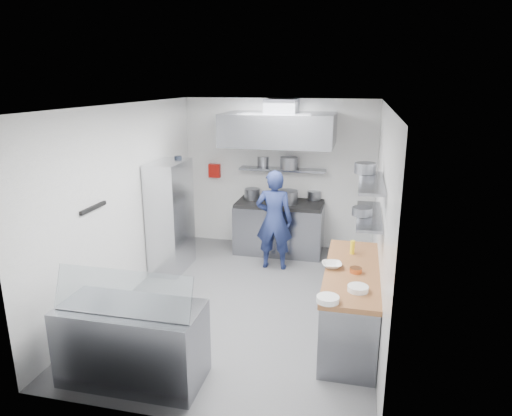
% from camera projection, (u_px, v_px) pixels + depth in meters
% --- Properties ---
extents(floor, '(5.00, 5.00, 0.00)m').
position_uv_depth(floor, '(247.00, 301.00, 6.66)').
color(floor, '#4F4F51').
rests_on(floor, ground).
extents(ceiling, '(5.00, 5.00, 0.00)m').
position_uv_depth(ceiling, '(246.00, 105.00, 5.90)').
color(ceiling, silver).
rests_on(ceiling, wall_back).
extents(wall_back, '(3.60, 2.80, 0.02)m').
position_uv_depth(wall_back, '(279.00, 174.00, 8.63)').
color(wall_back, white).
rests_on(wall_back, floor).
extents(wall_front, '(3.60, 2.80, 0.02)m').
position_uv_depth(wall_front, '(176.00, 286.00, 3.94)').
color(wall_front, white).
rests_on(wall_front, floor).
extents(wall_left, '(2.80, 5.00, 0.02)m').
position_uv_depth(wall_left, '(127.00, 201.00, 6.67)').
color(wall_left, white).
rests_on(wall_left, floor).
extents(wall_right, '(2.80, 5.00, 0.02)m').
position_uv_depth(wall_right, '(381.00, 217.00, 5.89)').
color(wall_right, white).
rests_on(wall_right, floor).
extents(gas_range, '(1.60, 0.80, 0.90)m').
position_uv_depth(gas_range, '(279.00, 228.00, 8.49)').
color(gas_range, gray).
rests_on(gas_range, floor).
extents(cooktop, '(1.57, 0.78, 0.06)m').
position_uv_depth(cooktop, '(280.00, 204.00, 8.36)').
color(cooktop, black).
rests_on(cooktop, gas_range).
extents(stock_pot_left, '(0.29, 0.29, 0.20)m').
position_uv_depth(stock_pot_left, '(252.00, 194.00, 8.54)').
color(stock_pot_left, slate).
rests_on(stock_pot_left, cooktop).
extents(stock_pot_mid, '(0.38, 0.38, 0.24)m').
position_uv_depth(stock_pot_mid, '(287.00, 197.00, 8.23)').
color(stock_pot_mid, slate).
rests_on(stock_pot_mid, cooktop).
extents(stock_pot_right, '(0.25, 0.25, 0.16)m').
position_uv_depth(stock_pot_right, '(314.00, 195.00, 8.51)').
color(stock_pot_right, slate).
rests_on(stock_pot_right, cooktop).
extents(over_range_shelf, '(1.60, 0.30, 0.04)m').
position_uv_depth(over_range_shelf, '(282.00, 170.00, 8.42)').
color(over_range_shelf, gray).
rests_on(over_range_shelf, wall_back).
extents(shelf_pot_a, '(0.27, 0.27, 0.18)m').
position_uv_depth(shelf_pot_a, '(264.00, 161.00, 8.71)').
color(shelf_pot_a, slate).
rests_on(shelf_pot_a, over_range_shelf).
extents(shelf_pot_b, '(0.32, 0.32, 0.22)m').
position_uv_depth(shelf_pot_b, '(289.00, 163.00, 8.34)').
color(shelf_pot_b, slate).
rests_on(shelf_pot_b, over_range_shelf).
extents(extractor_hood, '(1.90, 1.15, 0.55)m').
position_uv_depth(extractor_hood, '(279.00, 129.00, 7.82)').
color(extractor_hood, gray).
rests_on(extractor_hood, wall_back).
extents(hood_duct, '(0.55, 0.55, 0.24)m').
position_uv_depth(hood_duct, '(282.00, 106.00, 7.93)').
color(hood_duct, slate).
rests_on(hood_duct, extractor_hood).
extents(red_firebox, '(0.22, 0.10, 0.26)m').
position_uv_depth(red_firebox, '(215.00, 171.00, 8.84)').
color(red_firebox, '#A8120D').
rests_on(red_firebox, wall_back).
extents(chef, '(0.63, 0.43, 1.70)m').
position_uv_depth(chef, '(274.00, 220.00, 7.65)').
color(chef, navy).
rests_on(chef, floor).
extents(wire_rack, '(0.50, 0.90, 1.85)m').
position_uv_depth(wire_rack, '(171.00, 216.00, 7.58)').
color(wire_rack, silver).
rests_on(wire_rack, floor).
extents(rack_bin_a, '(0.16, 0.20, 0.18)m').
position_uv_depth(rack_bin_a, '(175.00, 221.00, 7.77)').
color(rack_bin_a, white).
rests_on(rack_bin_a, wire_rack).
extents(rack_bin_b, '(0.15, 0.19, 0.17)m').
position_uv_depth(rack_bin_b, '(183.00, 187.00, 8.04)').
color(rack_bin_b, yellow).
rests_on(rack_bin_b, wire_rack).
extents(rack_jar, '(0.12, 0.12, 0.18)m').
position_uv_depth(rack_jar, '(178.00, 161.00, 7.63)').
color(rack_jar, black).
rests_on(rack_jar, wire_rack).
extents(knife_strip, '(0.04, 0.55, 0.05)m').
position_uv_depth(knife_strip, '(93.00, 208.00, 5.78)').
color(knife_strip, black).
rests_on(knife_strip, wall_left).
extents(prep_counter_base, '(0.62, 2.00, 0.84)m').
position_uv_depth(prep_counter_base, '(350.00, 305.00, 5.66)').
color(prep_counter_base, gray).
rests_on(prep_counter_base, floor).
extents(prep_counter_top, '(0.65, 2.04, 0.06)m').
position_uv_depth(prep_counter_top, '(352.00, 271.00, 5.54)').
color(prep_counter_top, brown).
rests_on(prep_counter_top, prep_counter_base).
extents(plate_stack_a, '(0.24, 0.24, 0.06)m').
position_uv_depth(plate_stack_a, '(328.00, 299.00, 4.71)').
color(plate_stack_a, white).
rests_on(plate_stack_a, prep_counter_top).
extents(plate_stack_b, '(0.23, 0.23, 0.06)m').
position_uv_depth(plate_stack_b, '(358.00, 289.00, 4.95)').
color(plate_stack_b, white).
rests_on(plate_stack_b, prep_counter_top).
extents(copper_pan, '(0.15, 0.15, 0.06)m').
position_uv_depth(copper_pan, '(356.00, 270.00, 5.43)').
color(copper_pan, '#D7773C').
rests_on(copper_pan, prep_counter_top).
extents(squeeze_bottle, '(0.06, 0.06, 0.18)m').
position_uv_depth(squeeze_bottle, '(352.00, 247.00, 6.00)').
color(squeeze_bottle, yellow).
rests_on(squeeze_bottle, prep_counter_top).
extents(mixing_bowl, '(0.28, 0.28, 0.06)m').
position_uv_depth(mixing_bowl, '(332.00, 265.00, 5.58)').
color(mixing_bowl, white).
rests_on(mixing_bowl, prep_counter_top).
extents(wall_shelf_lower, '(0.30, 1.30, 0.04)m').
position_uv_depth(wall_shelf_lower, '(369.00, 216.00, 5.62)').
color(wall_shelf_lower, gray).
rests_on(wall_shelf_lower, wall_right).
extents(wall_shelf_upper, '(0.30, 1.30, 0.04)m').
position_uv_depth(wall_shelf_upper, '(371.00, 182.00, 5.50)').
color(wall_shelf_upper, gray).
rests_on(wall_shelf_upper, wall_right).
extents(shelf_pot_c, '(0.24, 0.24, 0.10)m').
position_uv_depth(shelf_pot_c, '(362.00, 211.00, 5.55)').
color(shelf_pot_c, slate).
rests_on(shelf_pot_c, wall_shelf_lower).
extents(shelf_pot_d, '(0.28, 0.28, 0.14)m').
position_uv_depth(shelf_pot_d, '(365.00, 168.00, 5.92)').
color(shelf_pot_d, slate).
rests_on(shelf_pot_d, wall_shelf_upper).
extents(display_case, '(1.50, 0.70, 0.85)m').
position_uv_depth(display_case, '(133.00, 343.00, 4.83)').
color(display_case, gray).
rests_on(display_case, floor).
extents(display_glass, '(1.47, 0.19, 0.42)m').
position_uv_depth(display_glass, '(122.00, 293.00, 4.54)').
color(display_glass, silver).
rests_on(display_glass, display_case).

